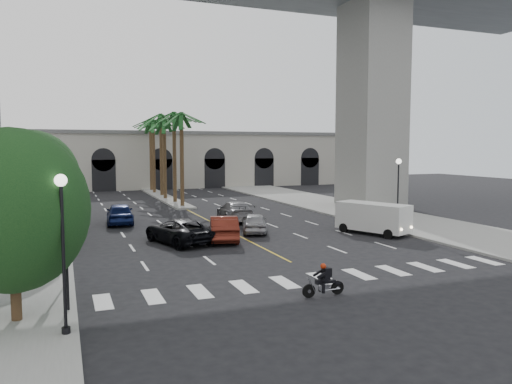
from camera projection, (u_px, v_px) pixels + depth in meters
name	position (u px, v px, depth m)	size (l,w,h in m)	color
ground	(308.00, 271.00, 25.00)	(140.00, 140.00, 0.00)	black
sidewalk_left	(6.00, 238.00, 33.50)	(8.00, 100.00, 0.15)	gray
sidewalk_right	(381.00, 216.00, 44.33)	(8.00, 100.00, 0.15)	gray
median	(164.00, 197.00, 60.26)	(2.00, 24.00, 0.20)	gray
pier_building	(142.00, 159.00, 75.66)	(71.00, 10.50, 8.50)	#B3ADA1
bridge	(232.00, 10.00, 44.97)	(75.00, 13.00, 26.00)	gray
palm_a	(181.00, 118.00, 50.16)	(3.20, 3.20, 10.30)	#47331E
palm_b	(174.00, 117.00, 53.89)	(3.20, 3.20, 10.60)	#47331E
palm_c	(164.00, 123.00, 57.53)	(3.20, 3.20, 10.10)	#47331E
palm_d	(161.00, 119.00, 61.30)	(3.20, 3.20, 10.90)	#47331E
palm_e	(153.00, 124.00, 64.97)	(3.20, 3.20, 10.40)	#47331E
palm_f	(150.00, 123.00, 68.76)	(3.20, 3.20, 10.70)	#47331E
street_tree_near	(12.00, 210.00, 17.16)	(5.20, 5.20, 6.89)	#382616
street_tree_mid	(32.00, 181.00, 29.21)	(5.44, 5.44, 7.21)	#382616
street_tree_far	(41.00, 175.00, 40.37)	(5.04, 5.04, 6.68)	#382616
lamp_post_left_near	(63.00, 240.00, 15.95)	(0.40, 0.40, 5.35)	black
lamp_post_left_far	(62.00, 189.00, 35.44)	(0.40, 0.40, 5.35)	black
lamp_post_right	(398.00, 188.00, 36.25)	(0.40, 0.40, 5.35)	black
traffic_signal_near	(66.00, 247.00, 18.37)	(0.25, 0.18, 3.65)	black
traffic_signal_far	(65.00, 230.00, 22.09)	(0.25, 0.18, 3.65)	black
motorcycle_rider	(325.00, 281.00, 20.76)	(1.93, 0.52, 1.39)	black
car_a	(255.00, 223.00, 36.04)	(1.71, 4.26, 1.45)	#98989C
car_b	(224.00, 228.00, 32.99)	(1.76, 5.05, 1.66)	#571A11
car_c	(179.00, 231.00, 32.13)	(2.65, 5.75, 1.60)	black
car_d	(235.00, 211.00, 41.74)	(2.32, 5.70, 1.65)	slate
car_e	(120.00, 213.00, 40.01)	(2.04, 5.06, 1.72)	#111D4F
cargo_van	(373.00, 217.00, 35.38)	(3.81, 5.53, 2.21)	silver
pedestrian_b	(43.00, 240.00, 27.98)	(0.79, 0.62, 1.63)	black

